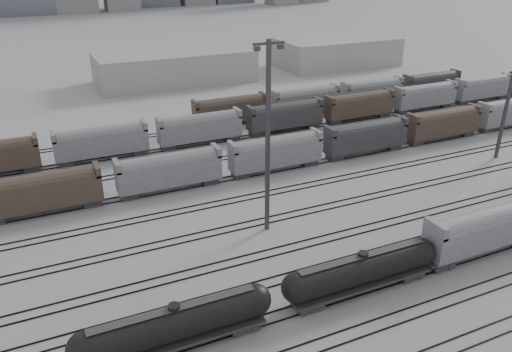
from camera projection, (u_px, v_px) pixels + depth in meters
name	position (u px, v px, depth m)	size (l,w,h in m)	color
ground	(348.00, 302.00, 49.37)	(900.00, 900.00, 0.00)	#ABABB0
tracks	(270.00, 222.00, 63.83)	(220.00, 71.50, 0.16)	black
tank_car_a	(176.00, 324.00, 42.67)	(17.95, 2.99, 4.44)	#27282A
tank_car_b	(362.00, 270.00, 49.94)	(17.90, 2.98, 4.42)	#27282A
hopper_car_a	(485.00, 227.00, 55.84)	(15.65, 3.11, 5.60)	#27282A
light_mast_c	(268.00, 136.00, 57.27)	(3.71, 0.59, 23.22)	#39393B
light_mast_d	(512.00, 83.00, 78.55)	(3.82, 0.61, 23.89)	#39393B
bg_string_near	(276.00, 154.00, 77.74)	(151.00, 3.00, 5.60)	gray
bg_string_mid	(285.00, 117.00, 94.77)	(151.00, 3.00, 5.60)	#27282A
bg_string_far	(340.00, 97.00, 108.01)	(66.00, 3.00, 5.60)	#4A382F
warehouse_mid	(175.00, 67.00, 130.18)	(40.00, 18.00, 8.00)	#AEAEB1
warehouse_right	(337.00, 52.00, 149.08)	(35.00, 18.00, 8.00)	#AEAEB1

